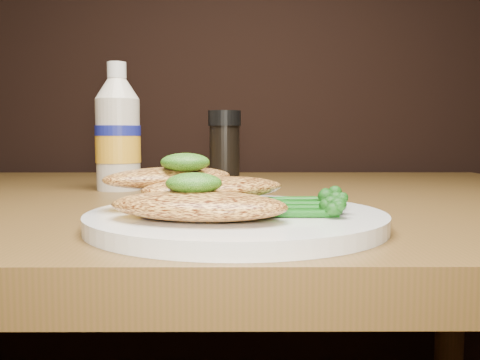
{
  "coord_description": "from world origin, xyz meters",
  "views": [
    {
      "loc": [
        0.11,
        0.33,
        0.83
      ],
      "look_at": [
        0.11,
        0.81,
        0.79
      ],
      "focal_mm": 40.06,
      "sensor_mm": 36.0,
      "label": 1
    }
  ],
  "objects": [
    {
      "name": "pesto_back",
      "position": [
        0.06,
        0.81,
        0.81
      ],
      "size": [
        0.05,
        0.04,
        0.02
      ],
      "primitive_type": "ellipsoid",
      "rotation": [
        0.0,
        0.0,
        -0.08
      ],
      "color": "black",
      "rests_on": "chicken_back"
    },
    {
      "name": "mayo_bottle",
      "position": [
        -0.06,
        1.1,
        0.84
      ],
      "size": [
        0.08,
        0.08,
        0.18
      ],
      "primitive_type": null,
      "rotation": [
        0.0,
        0.0,
        0.21
      ],
      "color": "beige",
      "rests_on": "dining_table"
    },
    {
      "name": "pesto_front",
      "position": [
        0.07,
        0.75,
        0.79
      ],
      "size": [
        0.05,
        0.05,
        0.02
      ],
      "primitive_type": "ellipsoid",
      "rotation": [
        0.0,
        0.0,
        -0.09
      ],
      "color": "black",
      "rests_on": "chicken_front"
    },
    {
      "name": "broccolini_bundle",
      "position": [
        0.14,
        0.78,
        0.77
      ],
      "size": [
        0.14,
        0.11,
        0.02
      ],
      "primitive_type": null,
      "rotation": [
        0.0,
        0.0,
        -0.16
      ],
      "color": "#125312",
      "rests_on": "plate"
    },
    {
      "name": "pepper_grinder",
      "position": [
        0.09,
        1.09,
        0.81
      ],
      "size": [
        0.06,
        0.06,
        0.11
      ],
      "primitive_type": null,
      "rotation": [
        0.0,
        0.0,
        -0.35
      ],
      "color": "black",
      "rests_on": "dining_table"
    },
    {
      "name": "plate",
      "position": [
        0.11,
        0.79,
        0.76
      ],
      "size": [
        0.26,
        0.26,
        0.01
      ],
      "primitive_type": "cylinder",
      "color": "white",
      "rests_on": "dining_table"
    },
    {
      "name": "chicken_mid",
      "position": [
        0.09,
        0.8,
        0.78
      ],
      "size": [
        0.15,
        0.12,
        0.02
      ],
      "primitive_type": "ellipsoid",
      "rotation": [
        0.0,
        0.0,
        0.48
      ],
      "color": "#E9A44A",
      "rests_on": "plate"
    },
    {
      "name": "chicken_front",
      "position": [
        0.08,
        0.75,
        0.77
      ],
      "size": [
        0.15,
        0.1,
        0.02
      ],
      "primitive_type": "ellipsoid",
      "rotation": [
        0.0,
        0.0,
        -0.22
      ],
      "color": "#E9A44A",
      "rests_on": "plate"
    },
    {
      "name": "chicken_back",
      "position": [
        0.05,
        0.82,
        0.79
      ],
      "size": [
        0.14,
        0.12,
        0.02
      ],
      "primitive_type": "ellipsoid",
      "rotation": [
        0.0,
        0.0,
        0.6
      ],
      "color": "#E9A44A",
      "rests_on": "plate"
    }
  ]
}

